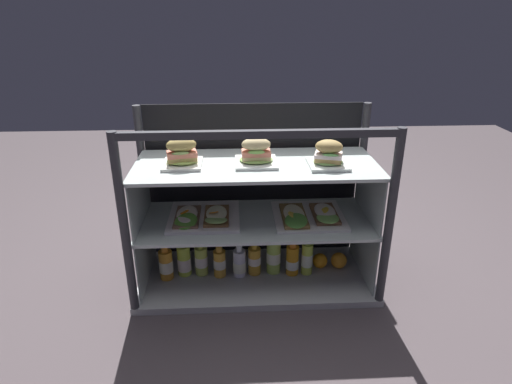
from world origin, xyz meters
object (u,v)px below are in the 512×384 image
juice_bottle_front_fourth (274,254)px  plated_roll_sandwich_near_left_corner (328,156)px  juice_bottle_near_post (201,260)px  juice_bottle_front_left_end (239,263)px  orange_fruit_beside_bottles (339,260)px  orange_fruit_near_left_post (320,261)px  juice_bottle_front_right_end (184,260)px  juice_bottle_back_left (254,260)px  juice_bottle_front_second (292,259)px  juice_bottle_back_center (307,258)px  open_sandwich_tray_right_of_center (309,216)px  open_sandwich_tray_center (203,216)px  plated_roll_sandwich_center (257,154)px  juice_bottle_front_middle (166,264)px  plated_roll_sandwich_far_left (182,155)px  juice_bottle_back_right (220,262)px

juice_bottle_front_fourth → plated_roll_sandwich_near_left_corner: bearing=-18.7°
plated_roll_sandwich_near_left_corner → juice_bottle_near_post: 0.83m
juice_bottle_front_left_end → orange_fruit_beside_bottles: size_ratio=2.35×
plated_roll_sandwich_near_left_corner → juice_bottle_near_post: (-0.60, 0.08, -0.57)m
plated_roll_sandwich_near_left_corner → orange_fruit_near_left_post: size_ratio=2.23×
juice_bottle_front_right_end → juice_bottle_back_left: size_ratio=1.20×
plated_roll_sandwich_near_left_corner → juice_bottle_front_second: plated_roll_sandwich_near_left_corner is taller
juice_bottle_front_fourth → juice_bottle_back_center: 0.17m
open_sandwich_tray_right_of_center → open_sandwich_tray_center: bearing=178.4°
plated_roll_sandwich_center → juice_bottle_front_right_end: size_ratio=0.85×
juice_bottle_front_middle → juice_bottle_front_right_end: bearing=20.1°
plated_roll_sandwich_far_left → juice_bottle_near_post: size_ratio=0.89×
juice_bottle_front_right_end → juice_bottle_back_right: (0.18, -0.02, -0.00)m
juice_bottle_near_post → juice_bottle_back_left: juice_bottle_near_post is taller
juice_bottle_front_left_end → juice_bottle_back_left: size_ratio=1.05×
open_sandwich_tray_center → orange_fruit_near_left_post: open_sandwich_tray_center is taller
juice_bottle_front_right_end → plated_roll_sandwich_near_left_corner: bearing=-6.5°
plated_roll_sandwich_near_left_corner → orange_fruit_beside_bottles: (0.12, 0.10, -0.61)m
juice_bottle_back_left → orange_fruit_near_left_post: bearing=5.8°
juice_bottle_back_left → juice_bottle_front_right_end: bearing=178.3°
plated_roll_sandwich_near_left_corner → open_sandwich_tray_right_of_center: bearing=145.5°
juice_bottle_front_right_end → juice_bottle_front_middle: bearing=-159.9°
plated_roll_sandwich_center → orange_fruit_near_left_post: (0.34, 0.06, -0.61)m
open_sandwich_tray_right_of_center → juice_bottle_back_center: bearing=70.8°
juice_bottle_near_post → juice_bottle_back_right: bearing=-13.2°
juice_bottle_front_middle → juice_bottle_front_second: 0.64m
open_sandwich_tray_center → juice_bottle_front_fourth: (0.35, 0.02, -0.23)m
plated_roll_sandwich_center → juice_bottle_front_fourth: plated_roll_sandwich_center is taller
open_sandwich_tray_right_of_center → juice_bottle_back_right: size_ratio=1.71×
open_sandwich_tray_right_of_center → juice_bottle_front_second: size_ratio=1.61×
plated_roll_sandwich_near_left_corner → orange_fruit_near_left_post: bearing=80.5°
plated_roll_sandwich_near_left_corner → juice_bottle_back_center: plated_roll_sandwich_near_left_corner is taller
juice_bottle_front_middle → juice_bottle_front_right_end: size_ratio=0.90×
plated_roll_sandwich_far_left → open_sandwich_tray_right_of_center: size_ratio=0.51×
juice_bottle_front_right_end → open_sandwich_tray_center: bearing=-10.4°
juice_bottle_front_middle → juice_bottle_back_left: size_ratio=1.09×
open_sandwich_tray_right_of_center → juice_bottle_near_post: (-0.54, 0.04, -0.26)m
plated_roll_sandwich_near_left_corner → juice_bottle_front_second: size_ratio=0.83×
plated_roll_sandwich_near_left_corner → juice_bottle_front_fourth: 0.60m
juice_bottle_back_left → juice_bottle_front_second: juice_bottle_front_second is taller
plated_roll_sandwich_far_left → juice_bottle_back_right: (0.15, 0.02, -0.58)m
juice_bottle_back_left → plated_roll_sandwich_center: bearing=-65.1°
juice_bottle_near_post → orange_fruit_near_left_post: size_ratio=2.51×
open_sandwich_tray_right_of_center → juice_bottle_back_left: open_sandwich_tray_right_of_center is taller
plated_roll_sandwich_center → juice_bottle_near_post: plated_roll_sandwich_center is taller
juice_bottle_front_right_end → orange_fruit_beside_bottles: bearing=1.3°
plated_roll_sandwich_near_left_corner → juice_bottle_back_center: bearing=138.6°
juice_bottle_front_right_end → juice_bottle_back_center: 0.63m
plated_roll_sandwich_near_left_corner → orange_fruit_near_left_post: (0.02, 0.10, -0.62)m
open_sandwich_tray_center → juice_bottle_back_right: size_ratio=1.71×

